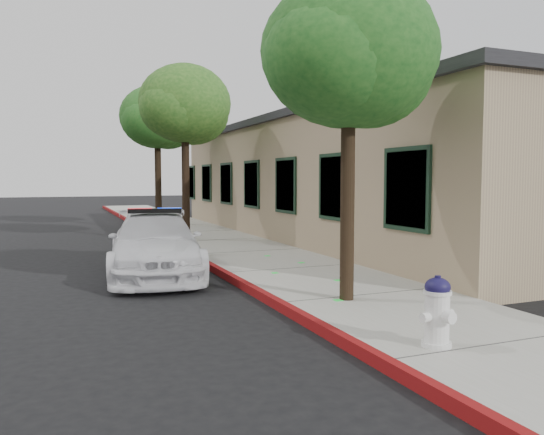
{
  "coord_description": "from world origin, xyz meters",
  "views": [
    {
      "loc": [
        -3.35,
        -7.93,
        2.16
      ],
      "look_at": [
        0.75,
        2.14,
        1.37
      ],
      "focal_mm": 35.62,
      "sensor_mm": 36.0,
      "label": 1
    }
  ],
  "objects_px": {
    "street_tree_far": "(158,120)",
    "street_tree_near": "(350,60)",
    "street_tree_mid": "(185,108)",
    "clapboard_building": "(353,179)",
    "police_car": "(155,244)",
    "fire_hydrant": "(437,311)"
  },
  "relations": [
    {
      "from": "street_tree_near",
      "to": "street_tree_far",
      "type": "bearing_deg",
      "value": 91.16
    },
    {
      "from": "police_car",
      "to": "street_tree_far",
      "type": "relative_size",
      "value": 0.85
    },
    {
      "from": "clapboard_building",
      "to": "street_tree_far",
      "type": "relative_size",
      "value": 3.53
    },
    {
      "from": "police_car",
      "to": "clapboard_building",
      "type": "bearing_deg",
      "value": 39.9
    },
    {
      "from": "street_tree_near",
      "to": "street_tree_mid",
      "type": "distance_m",
      "value": 9.77
    },
    {
      "from": "street_tree_near",
      "to": "street_tree_far",
      "type": "xyz_separation_m",
      "value": [
        -0.31,
        15.2,
        0.52
      ]
    },
    {
      "from": "street_tree_mid",
      "to": "street_tree_far",
      "type": "bearing_deg",
      "value": 88.59
    },
    {
      "from": "clapboard_building",
      "to": "street_tree_far",
      "type": "height_order",
      "value": "street_tree_far"
    },
    {
      "from": "police_car",
      "to": "street_tree_far",
      "type": "bearing_deg",
      "value": 87.11
    },
    {
      "from": "fire_hydrant",
      "to": "street_tree_near",
      "type": "relative_size",
      "value": 0.16
    },
    {
      "from": "fire_hydrant",
      "to": "street_tree_mid",
      "type": "xyz_separation_m",
      "value": [
        -0.15,
        12.37,
        3.87
      ]
    },
    {
      "from": "fire_hydrant",
      "to": "street_tree_near",
      "type": "xyz_separation_m",
      "value": [
        0.29,
        2.62,
        3.49
      ]
    },
    {
      "from": "street_tree_near",
      "to": "street_tree_mid",
      "type": "bearing_deg",
      "value": 92.59
    },
    {
      "from": "street_tree_near",
      "to": "street_tree_far",
      "type": "height_order",
      "value": "street_tree_far"
    },
    {
      "from": "clapboard_building",
      "to": "street_tree_near",
      "type": "bearing_deg",
      "value": -121.06
    },
    {
      "from": "fire_hydrant",
      "to": "street_tree_far",
      "type": "bearing_deg",
      "value": 83.07
    },
    {
      "from": "street_tree_near",
      "to": "fire_hydrant",
      "type": "bearing_deg",
      "value": -96.3
    },
    {
      "from": "street_tree_mid",
      "to": "clapboard_building",
      "type": "bearing_deg",
      "value": -5.27
    },
    {
      "from": "fire_hydrant",
      "to": "street_tree_near",
      "type": "height_order",
      "value": "street_tree_near"
    },
    {
      "from": "police_car",
      "to": "street_tree_mid",
      "type": "distance_m",
      "value": 6.95
    },
    {
      "from": "street_tree_far",
      "to": "street_tree_near",
      "type": "bearing_deg",
      "value": -88.84
    },
    {
      "from": "clapboard_building",
      "to": "fire_hydrant",
      "type": "relative_size",
      "value": 24.36
    }
  ]
}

